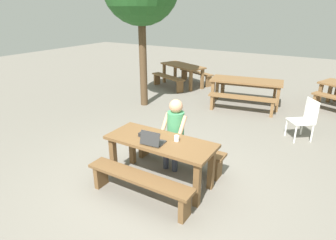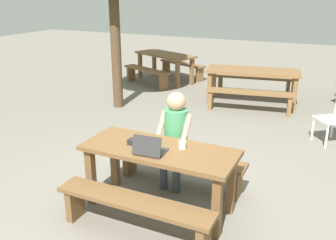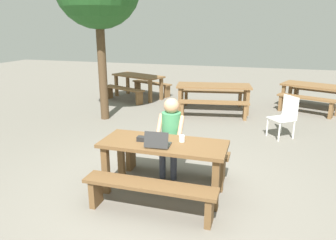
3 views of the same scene
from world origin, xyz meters
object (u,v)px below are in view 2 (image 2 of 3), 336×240
(small_pouch, at_px, (134,142))
(coffee_mug, at_px, (182,145))
(picnic_table_front, at_px, (159,158))
(picnic_table_rear, at_px, (165,58))
(person_seated, at_px, (175,133))
(laptop, at_px, (150,149))
(picnic_table_mid, at_px, (253,75))

(small_pouch, height_order, coffee_mug, coffee_mug)
(picnic_table_front, distance_m, picnic_table_rear, 6.29)
(person_seated, bearing_deg, picnic_table_rear, 116.90)
(laptop, distance_m, picnic_table_rear, 6.44)
(picnic_table_front, distance_m, laptop, 0.25)
(person_seated, xyz_separation_m, picnic_table_mid, (0.03, 4.11, -0.09))
(picnic_table_front, xyz_separation_m, small_pouch, (-0.30, -0.03, 0.16))
(picnic_table_front, xyz_separation_m, picnic_table_mid, (-0.02, 4.66, 0.01))
(picnic_table_front, bearing_deg, small_pouch, -173.83)
(small_pouch, distance_m, person_seated, 0.64)
(person_seated, bearing_deg, laptop, -87.59)
(laptop, xyz_separation_m, picnic_table_mid, (0.00, 4.84, -0.17))
(coffee_mug, height_order, picnic_table_rear, coffee_mug)
(picnic_table_front, bearing_deg, laptop, -98.60)
(picnic_table_front, height_order, small_pouch, small_pouch)
(picnic_table_rear, bearing_deg, picnic_table_front, -42.18)
(coffee_mug, bearing_deg, person_seated, 122.95)
(coffee_mug, bearing_deg, laptop, -133.74)
(small_pouch, relative_size, picnic_table_rear, 0.07)
(person_seated, xyz_separation_m, picnic_table_rear, (-2.61, 5.15, -0.10))
(small_pouch, xyz_separation_m, person_seated, (0.25, 0.59, -0.06))
(laptop, height_order, picnic_table_mid, laptop)
(laptop, xyz_separation_m, coffee_mug, (0.26, 0.27, -0.01))
(picnic_table_rear, bearing_deg, coffee_mug, -39.84)
(picnic_table_front, bearing_deg, picnic_table_mid, 90.28)
(person_seated, relative_size, picnic_table_mid, 0.60)
(laptop, height_order, person_seated, person_seated)
(picnic_table_front, distance_m, person_seated, 0.57)
(coffee_mug, bearing_deg, picnic_table_mid, 93.25)
(coffee_mug, bearing_deg, picnic_table_front, -156.86)
(laptop, bearing_deg, picnic_table_front, -103.15)
(coffee_mug, relative_size, person_seated, 0.07)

